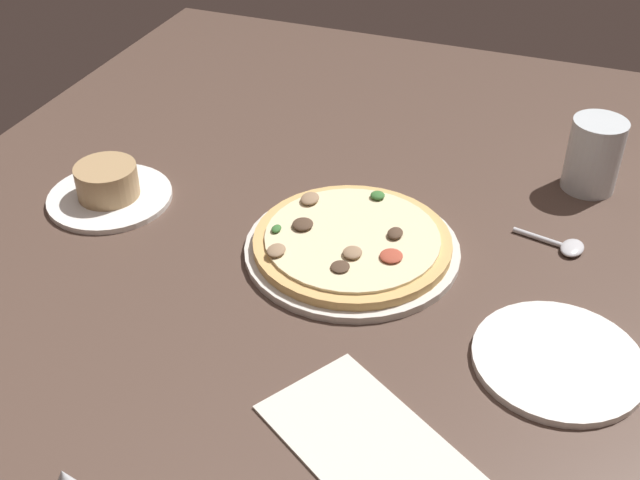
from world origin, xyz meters
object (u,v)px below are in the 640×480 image
object	(u,v)px
paper_menu	(370,447)
spoon	(564,246)
pizza_main	(352,245)
side_plate	(558,360)
ramekin_on_saucer	(108,188)
water_glass	(593,158)

from	to	relation	value
paper_menu	spoon	distance (cm)	41.00
pizza_main	side_plate	xyz separation A→B (cm)	(-10.64, -26.77, -0.79)
ramekin_on_saucer	side_plate	bearing A→B (deg)	-99.40
water_glass	paper_menu	size ratio (longest dim) A/B	0.48
pizza_main	side_plate	distance (cm)	28.82
ramekin_on_saucer	spoon	size ratio (longest dim) A/B	1.80
water_glass	spoon	bearing A→B (deg)	175.82
pizza_main	ramekin_on_saucer	bearing A→B (deg)	90.65
paper_menu	water_glass	bearing A→B (deg)	16.88
ramekin_on_saucer	paper_menu	world-z (taller)	ramekin_on_saucer
water_glass	paper_menu	bearing A→B (deg)	165.28
ramekin_on_saucer	side_plate	size ratio (longest dim) A/B	0.93
pizza_main	ramekin_on_saucer	world-z (taller)	ramekin_on_saucer
side_plate	paper_menu	size ratio (longest dim) A/B	0.84
spoon	water_glass	bearing A→B (deg)	-4.18
pizza_main	side_plate	size ratio (longest dim) A/B	1.48
side_plate	spoon	bearing A→B (deg)	5.11
water_glass	side_plate	distance (cm)	37.33
water_glass	spoon	size ratio (longest dim) A/B	1.09
pizza_main	paper_menu	world-z (taller)	pizza_main
ramekin_on_saucer	paper_menu	distance (cm)	54.54
ramekin_on_saucer	side_plate	xyz separation A→B (cm)	(-10.24, -61.88, -1.48)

